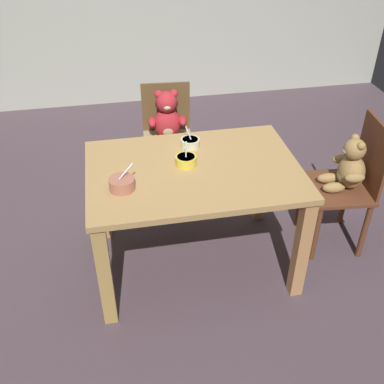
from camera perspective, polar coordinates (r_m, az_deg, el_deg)
ground_plane at (r=3.00m, az=0.18°, el=-8.81°), size 5.20×5.20×0.04m
dining_table at (r=2.61m, az=0.21°, el=0.75°), size 1.18×0.83×0.71m
teddy_chair_near_right at (r=2.98m, az=18.82°, el=2.04°), size 0.41×0.44×0.87m
teddy_chair_far_center at (r=3.30m, az=-3.04°, el=7.67°), size 0.40×0.41×0.83m
porridge_bowl_yellow_center at (r=2.56m, az=-0.75°, el=3.95°), size 0.12×0.13×0.11m
porridge_bowl_cream_far_center at (r=2.74m, az=-0.22°, el=6.17°), size 0.11×0.12×0.10m
porridge_bowl_terracotta_near_left at (r=2.38m, az=-8.70°, el=1.06°), size 0.14×0.13×0.13m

